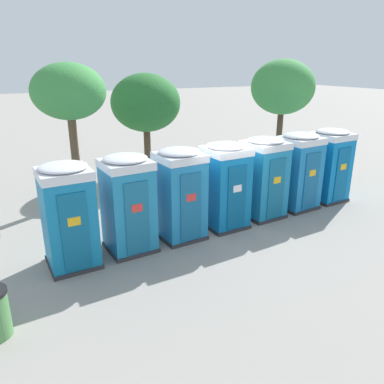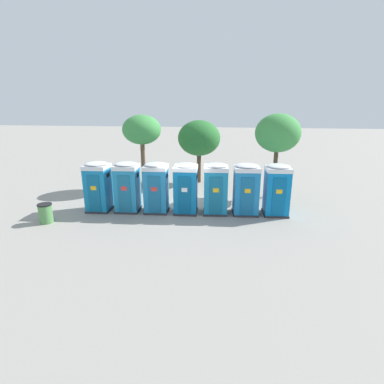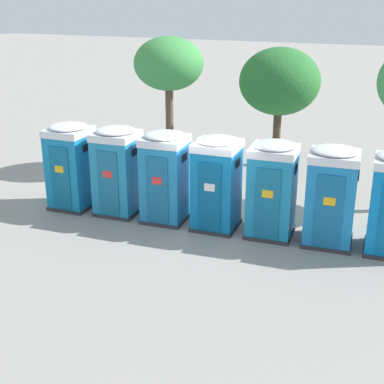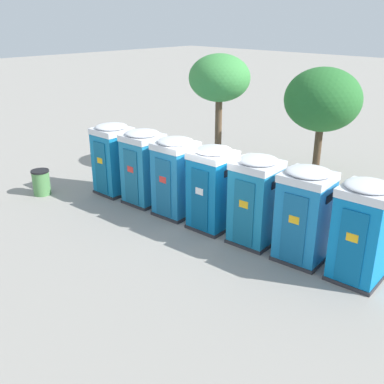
% 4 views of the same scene
% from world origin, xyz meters
% --- Properties ---
extents(ground_plane, '(120.00, 120.00, 0.00)m').
position_xyz_m(ground_plane, '(0.00, 0.00, 0.00)').
color(ground_plane, gray).
extents(portapotty_0, '(1.22, 1.25, 2.54)m').
position_xyz_m(portapotty_0, '(-4.44, -0.63, 1.28)').
color(portapotty_0, '#2D2D33').
rests_on(portapotty_0, ground).
extents(portapotty_1, '(1.26, 1.28, 2.54)m').
position_xyz_m(portapotty_1, '(-2.95, -0.48, 1.28)').
color(portapotty_1, '#2D2D33').
rests_on(portapotty_1, ground).
extents(portapotty_2, '(1.26, 1.29, 2.54)m').
position_xyz_m(portapotty_2, '(-1.46, -0.40, 1.28)').
color(portapotty_2, '#2D2D33').
rests_on(portapotty_2, ground).
extents(portapotty_3, '(1.24, 1.26, 2.54)m').
position_xyz_m(portapotty_3, '(0.02, -0.32, 1.28)').
color(portapotty_3, '#2D2D33').
rests_on(portapotty_3, ground).
extents(portapotty_4, '(1.29, 1.29, 2.54)m').
position_xyz_m(portapotty_4, '(1.51, -0.18, 1.28)').
color(portapotty_4, '#2D2D33').
rests_on(portapotty_4, ground).
extents(portapotty_5, '(1.34, 1.31, 2.54)m').
position_xyz_m(portapotty_5, '(2.99, -0.07, 1.28)').
color(portapotty_5, '#2D2D33').
rests_on(portapotty_5, ground).
extents(street_tree_0, '(2.40, 2.40, 4.69)m').
position_xyz_m(street_tree_0, '(-3.43, 3.89, 3.73)').
color(street_tree_0, brown).
rests_on(street_tree_0, ground).
extents(street_tree_2, '(2.89, 2.89, 4.29)m').
position_xyz_m(street_tree_2, '(-0.06, 5.95, 3.07)').
color(street_tree_2, '#4C3826').
rests_on(street_tree_2, ground).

